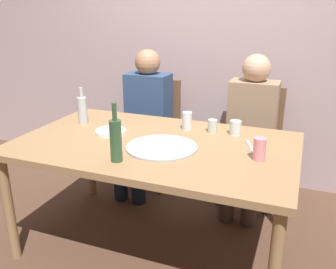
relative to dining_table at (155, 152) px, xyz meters
The scene contains 16 objects.
ground_plane 0.66m from the dining_table, ahead, with size 8.00×8.00×0.00m, color #513828.
back_wall 1.38m from the dining_table, 90.00° to the left, with size 6.00×0.10×2.60m, color #B29EA3.
dining_table is the anchor object (origin of this frame).
pizza_tray 0.13m from the dining_table, 46.58° to the right, with size 0.41×0.41×0.01m, color #ADADB2.
wine_bottle 0.66m from the dining_table, 164.98° to the left, with size 0.07×0.07×0.25m.
beer_bottle 0.39m from the dining_table, 103.25° to the right, with size 0.06×0.06×0.32m.
tumbler_near 0.53m from the dining_table, 35.88° to the left, with size 0.07×0.07×0.09m, color silver.
tumbler_far 0.42m from the dining_table, 48.07° to the left, with size 0.06×0.06×0.08m, color #B7C6BC.
wine_glass 0.33m from the dining_table, 70.26° to the left, with size 0.07×0.07×0.12m, color silver.
soda_can 0.63m from the dining_table, ahead, with size 0.07×0.07×0.12m, color pink.
plate_stack 0.34m from the dining_table, behind, with size 0.20×0.20×0.02m, color white.
table_knife 0.57m from the dining_table, 12.10° to the left, with size 0.22×0.02×0.01m, color #B7B7BC.
chair_left 1.01m from the dining_table, 114.97° to the left, with size 0.44×0.44×0.90m.
chair_right 1.02m from the dining_table, 63.43° to the left, with size 0.44×0.44×0.90m.
guest_in_sweater 0.86m from the dining_table, 119.22° to the left, with size 0.36×0.56×1.17m.
guest_in_beanie 0.88m from the dining_table, 59.01° to the left, with size 0.36×0.56×1.17m.
Camera 1 is at (0.80, -1.87, 1.49)m, focal length 38.65 mm.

